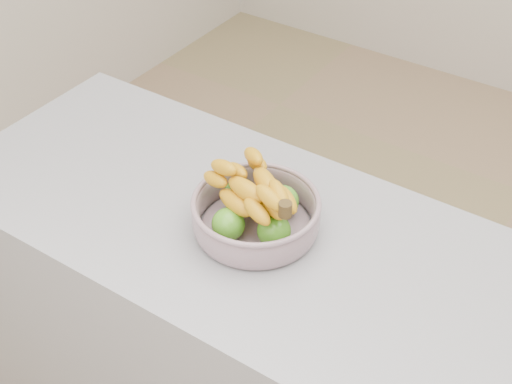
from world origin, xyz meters
TOP-DOWN VIEW (x-y plane):
  - fruit_bowl at (-0.27, -0.42)m, footprint 0.27×0.27m

SIDE VIEW (x-z plane):
  - fruit_bowl at x=-0.27m, z-range 0.88..1.02m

